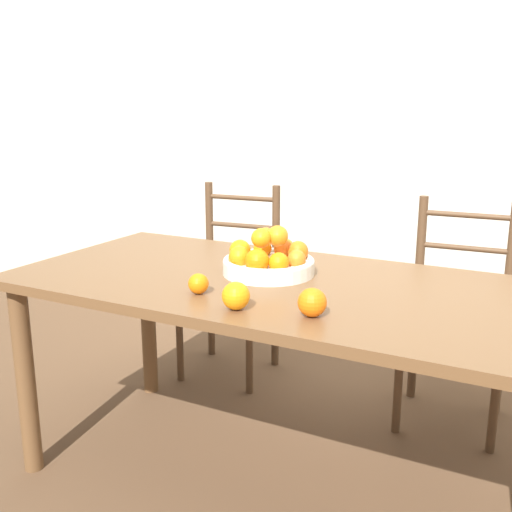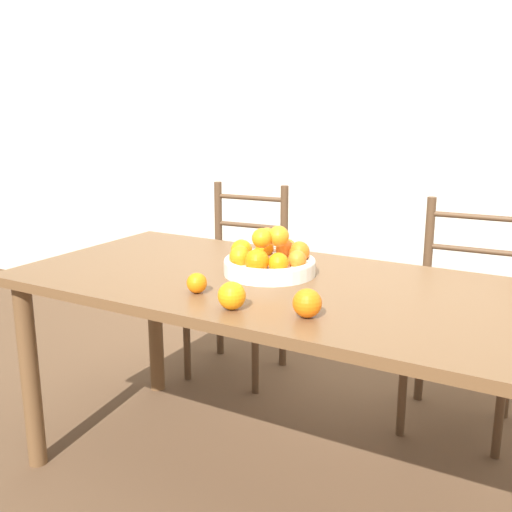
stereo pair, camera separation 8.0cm
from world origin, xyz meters
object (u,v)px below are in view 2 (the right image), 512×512
object	(u,v)px
chair_left	(239,285)
chair_right	(463,323)
orange_loose_0	(197,283)
orange_loose_1	(232,296)
orange_loose_2	(307,303)
fruit_bowl	(269,260)

from	to	relation	value
chair_left	chair_right	size ratio (longest dim) A/B	1.00
orange_loose_0	orange_loose_1	distance (m)	0.20
orange_loose_2	chair_right	xyz separation A→B (m)	(0.25, 1.06, -0.35)
fruit_bowl	chair_right	bearing A→B (deg)	52.14
orange_loose_1	chair_right	world-z (taller)	chair_right
chair_left	orange_loose_0	bearing A→B (deg)	-71.06
chair_right	fruit_bowl	bearing A→B (deg)	-130.98
fruit_bowl	orange_loose_0	world-z (taller)	fruit_bowl
orange_loose_2	chair_left	size ratio (longest dim) A/B	0.09
orange_loose_1	chair_left	xyz separation A→B (m)	(-0.65, 1.10, -0.35)
chair_left	chair_right	bearing A→B (deg)	-5.48
orange_loose_1	orange_loose_2	distance (m)	0.23
fruit_bowl	chair_right	size ratio (longest dim) A/B	0.34
fruit_bowl	orange_loose_0	xyz separation A→B (m)	(-0.10, -0.31, -0.02)
chair_right	orange_loose_2	bearing A→B (deg)	-106.22
orange_loose_2	chair_right	size ratio (longest dim) A/B	0.09
fruit_bowl	orange_loose_1	distance (m)	0.40
orange_loose_0	orange_loose_2	distance (m)	0.41
orange_loose_2	fruit_bowl	bearing A→B (deg)	131.93
fruit_bowl	chair_right	world-z (taller)	chair_right
orange_loose_0	chair_right	xyz separation A→B (m)	(0.65, 1.02, -0.34)
chair_left	chair_right	world-z (taller)	same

